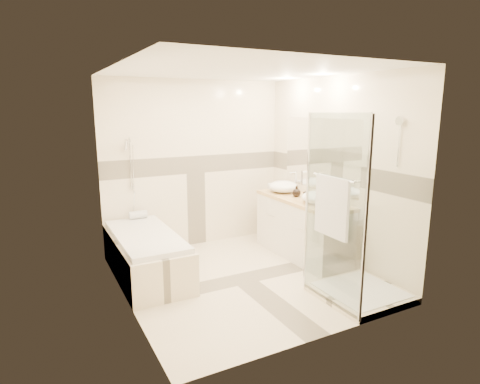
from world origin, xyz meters
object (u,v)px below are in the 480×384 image
bathtub (146,253)px  amenity_bottle_a (307,194)px  vessel_sink_far (317,197)px  amenity_bottle_b (297,191)px  vanity (302,227)px  shower_enclosure (350,254)px  vessel_sink_near (283,187)px

bathtub → amenity_bottle_a: (2.13, -0.46, 0.63)m
vessel_sink_far → amenity_bottle_b: size_ratio=2.53×
vanity → amenity_bottle_b: amenity_bottle_b is taller
vanity → shower_enclosure: 1.31m
vessel_sink_near → amenity_bottle_a: vessel_sink_near is taller
vessel_sink_far → amenity_bottle_a: bearing=90.0°
shower_enclosure → amenity_bottle_b: bearing=79.0°
vanity → shower_enclosure: bearing=-103.0°
bathtub → amenity_bottle_b: amenity_bottle_b is taller
bathtub → vanity: 2.18m
shower_enclosure → vessel_sink_far: (0.27, 0.95, 0.42)m
vanity → vessel_sink_far: (-0.02, -0.32, 0.50)m
shower_enclosure → amenity_bottle_a: (0.27, 1.16, 0.43)m
vessel_sink_near → vessel_sink_far: 0.79m
shower_enclosure → amenity_bottle_b: 1.49m
bathtub → shower_enclosure: 2.47m
vessel_sink_far → amenity_bottle_a: amenity_bottle_a is taller
amenity_bottle_b → vessel_sink_near: bearing=90.0°
vanity → amenity_bottle_a: size_ratio=9.51×
amenity_bottle_b → bathtub: bearing=174.2°
vanity → shower_enclosure: size_ratio=0.79×
vanity → amenity_bottle_b: bearing=98.5°
vanity → vessel_sink_near: 0.70m
vanity → amenity_bottle_b: 0.52m
bathtub → vessel_sink_far: size_ratio=4.26×
vessel_sink_near → shower_enclosure: bearing=-98.9°
vanity → vessel_sink_near: (-0.02, 0.47, 0.51)m
shower_enclosure → vessel_sink_near: shower_enclosure is taller
bathtub → vessel_sink_near: size_ratio=3.89×
amenity_bottle_a → amenity_bottle_b: 0.24m
vessel_sink_near → amenity_bottle_a: 0.58m
vessel_sink_far → amenity_bottle_b: bearing=90.0°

